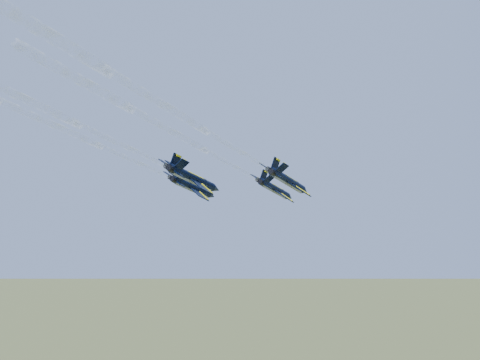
% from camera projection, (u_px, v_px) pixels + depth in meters
% --- Properties ---
extents(jet_lead, '(9.33, 14.72, 6.28)m').
position_uv_depth(jet_lead, '(275.00, 189.00, 111.99)').
color(jet_lead, black).
extents(jet_left, '(9.33, 14.72, 6.28)m').
position_uv_depth(jet_left, '(193.00, 187.00, 107.01)').
color(jet_left, black).
extents(jet_right, '(9.33, 14.72, 6.28)m').
position_uv_depth(jet_right, '(288.00, 181.00, 94.20)').
color(jet_right, black).
extents(jet_slot, '(9.33, 14.72, 6.28)m').
position_uv_depth(jet_slot, '(194.00, 178.00, 89.56)').
color(jet_slot, black).
extents(smoke_trail_lead, '(21.88, 53.88, 1.98)m').
position_uv_depth(smoke_trail_lead, '(125.00, 171.00, 78.40)').
color(smoke_trail_lead, white).
extents(smoke_trail_right, '(21.88, 53.88, 1.98)m').
position_uv_depth(smoke_trail_right, '(101.00, 152.00, 60.61)').
color(smoke_trail_right, white).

